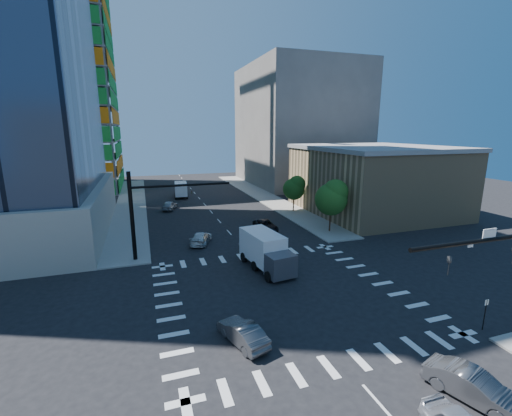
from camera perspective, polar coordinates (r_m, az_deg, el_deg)
name	(u,v)px	position (r m, az deg, el deg)	size (l,w,h in m)	color
ground	(283,294)	(28.90, 4.50, -14.05)	(160.00, 160.00, 0.00)	black
road_markings	(283,294)	(28.90, 4.50, -14.04)	(20.00, 20.00, 0.01)	silver
sidewalk_ne	(263,196)	(68.82, 1.15, 2.04)	(5.00, 60.00, 0.15)	gray
sidewalk_nw	(131,204)	(65.00, -20.10, 0.60)	(5.00, 60.00, 0.15)	gray
construction_building	(48,73)	(88.04, -31.38, 18.68)	(25.16, 34.50, 70.60)	slate
commercial_building	(374,179)	(58.18, 19.06, 4.56)	(20.50, 22.50, 10.60)	tan
bg_building_ne	(298,126)	(87.01, 7.04, 13.46)	(24.00, 30.00, 28.00)	#645E5A
signal_mast_nw	(147,207)	(35.96, -17.69, 0.12)	(10.20, 0.40, 9.00)	black
tree_south	(332,197)	(44.75, 12.62, 1.80)	(4.16, 4.16, 6.82)	#382316
tree_north	(295,188)	(55.44, 6.49, 3.41)	(3.54, 3.52, 5.78)	#382316
no_parking_sign	(485,311)	(28.10, 33.89, -14.05)	(0.30, 0.06, 2.20)	black
car_nb_right	(473,386)	(21.83, 32.49, -23.79)	(1.58, 4.52, 1.49)	#515257
car_nb_far	(266,226)	(45.33, 1.60, -2.93)	(2.30, 5.00, 1.39)	black
car_sb_near	(201,238)	(40.83, -9.14, -4.94)	(1.87, 4.60, 1.33)	silver
car_sb_mid	(170,205)	(58.88, -14.19, 0.44)	(1.76, 4.38, 1.49)	#9EA2A5
car_sb_cross	(243,333)	(22.79, -2.26, -20.07)	(1.45, 4.16, 1.37)	#494A4E
box_truck_near	(267,255)	(32.78, 1.92, -7.76)	(3.65, 6.83, 3.42)	black
box_truck_far	(181,190)	(69.49, -12.41, 2.90)	(2.92, 5.93, 3.01)	black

